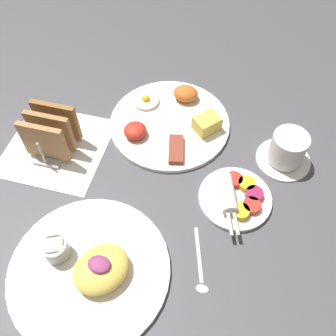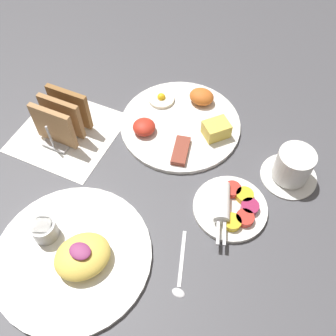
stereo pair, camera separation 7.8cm
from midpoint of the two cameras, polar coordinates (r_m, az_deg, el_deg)
The scene contains 8 objects.
ground_plane at distance 0.80m, azimuth -2.28°, elevation -2.05°, with size 3.00×3.00×0.00m, color #47474C.
napkin_flat at distance 0.90m, azimuth -12.71°, elevation 5.12°, with size 0.22×0.22×0.00m.
plate_breakfast at distance 0.89m, azimuth 4.65°, elevation 6.85°, with size 0.28×0.28×0.05m.
plate_condiments at distance 0.77m, azimuth 12.42°, elevation -5.98°, with size 0.15×0.17×0.04m.
plate_foreground at distance 0.72m, azimuth -11.20°, elevation -12.94°, with size 0.30×0.30×0.06m.
toast_rack at distance 0.86m, azimuth -13.31°, elevation 7.26°, with size 0.10×0.12×0.10m.
coffee_cup at distance 0.83m, azimuth 21.05°, elevation -0.05°, with size 0.12×0.12×0.08m.
teaspoon at distance 0.71m, azimuth 5.16°, elevation -16.09°, with size 0.05×0.12×0.01m.
Camera 2 is at (0.25, -0.37, 0.67)m, focal length 40.00 mm.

